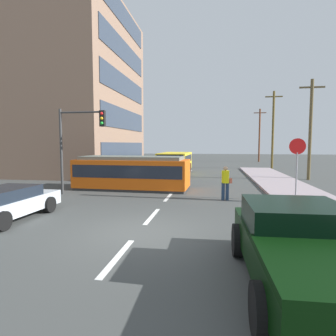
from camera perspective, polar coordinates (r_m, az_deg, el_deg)
ground_plane at (r=18.84m, az=1.96°, el=-3.58°), size 120.00×120.00×0.00m
sidewalk_curb_right at (r=15.42m, az=26.03°, el=-5.70°), size 3.20×36.00×0.14m
lane_stripe_0 at (r=7.41m, az=-10.03°, el=-17.06°), size 0.16×2.40×0.01m
lane_stripe_1 at (r=11.09m, az=-3.19°, el=-9.56°), size 0.16×2.40×0.01m
lane_stripe_2 at (r=14.93m, az=0.07°, el=-5.79°), size 0.16×2.40×0.01m
lane_stripe_3 at (r=23.01m, az=3.26°, el=-2.03°), size 0.16×2.40×0.01m
lane_stripe_4 at (r=28.95m, az=4.45°, el=-0.62°), size 0.16×2.40×0.01m
corner_building at (r=32.26m, az=-22.97°, el=13.83°), size 16.40×14.83×16.00m
streetcar_tram at (r=17.51m, az=-7.13°, el=-0.83°), size 6.86×2.77×2.01m
city_bus at (r=26.58m, az=1.40°, el=1.28°), size 2.70×5.53×1.93m
pedestrian_crossing at (r=14.28m, az=11.38°, el=-2.56°), size 0.51×0.36×1.67m
pickup_truck_parked at (r=6.17m, az=25.05°, el=-14.17°), size 2.37×5.05×1.55m
parked_sedan_near at (r=11.99m, az=-29.43°, el=-6.06°), size 2.02×4.24×1.19m
parked_sedan_mid at (r=22.18m, az=-11.35°, el=-0.77°), size 2.11×4.11×1.19m
parked_sedan_far at (r=28.04m, az=-6.49°, el=0.45°), size 2.00×4.45×1.19m
parked_sedan_furthest at (r=33.68m, az=-3.84°, el=1.21°), size 2.07×4.63×1.19m
stop_sign at (r=14.98m, az=24.33°, el=2.25°), size 0.76×0.07×2.88m
traffic_light_mast at (r=16.12m, az=-17.31°, el=6.39°), size 2.60×0.33×4.63m
utility_pole_mid at (r=24.34m, az=26.51°, el=7.18°), size 1.80×0.24×7.57m
utility_pole_far at (r=33.63m, az=20.18°, el=7.37°), size 1.80×0.24×8.45m
utility_pole_distant at (r=46.04m, az=17.75°, el=6.41°), size 1.80×0.24×8.03m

